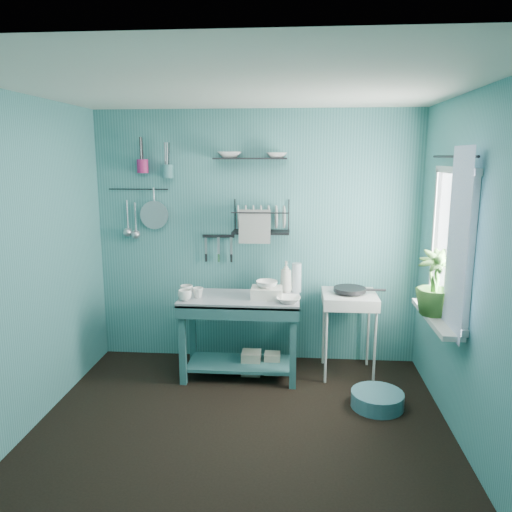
# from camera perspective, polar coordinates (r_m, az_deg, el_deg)

# --- Properties ---
(floor) EXTENTS (3.20, 3.20, 0.00)m
(floor) POSITION_cam_1_polar(r_m,az_deg,el_deg) (3.98, -1.84, -19.69)
(floor) COLOR black
(floor) RESTS_ON ground
(ceiling) EXTENTS (3.20, 3.20, 0.00)m
(ceiling) POSITION_cam_1_polar(r_m,az_deg,el_deg) (3.44, -2.11, 18.79)
(ceiling) COLOR silver
(ceiling) RESTS_ON ground
(wall_back) EXTENTS (3.20, 0.00, 3.20)m
(wall_back) POSITION_cam_1_polar(r_m,az_deg,el_deg) (4.97, 0.04, 2.04)
(wall_back) COLOR teal
(wall_back) RESTS_ON ground
(wall_front) EXTENTS (3.20, 0.00, 3.20)m
(wall_front) POSITION_cam_1_polar(r_m,az_deg,el_deg) (2.09, -6.83, -11.27)
(wall_front) COLOR teal
(wall_front) RESTS_ON ground
(wall_left) EXTENTS (0.00, 3.00, 3.00)m
(wall_left) POSITION_cam_1_polar(r_m,az_deg,el_deg) (4.02, -25.26, -1.29)
(wall_left) COLOR teal
(wall_left) RESTS_ON ground
(wall_right) EXTENTS (0.00, 3.00, 3.00)m
(wall_right) POSITION_cam_1_polar(r_m,az_deg,el_deg) (3.68, 23.61, -2.21)
(wall_right) COLOR teal
(wall_right) RESTS_ON ground
(work_counter) EXTENTS (1.18, 0.75, 0.78)m
(work_counter) POSITION_cam_1_polar(r_m,az_deg,el_deg) (4.75, -1.82, -9.19)
(work_counter) COLOR #2F6364
(work_counter) RESTS_ON floor
(mug_left) EXTENTS (0.12, 0.12, 0.10)m
(mug_left) POSITION_cam_1_polar(r_m,az_deg,el_deg) (4.54, -8.14, -4.46)
(mug_left) COLOR white
(mug_left) RESTS_ON work_counter
(mug_mid) EXTENTS (0.14, 0.14, 0.09)m
(mug_mid) POSITION_cam_1_polar(r_m,az_deg,el_deg) (4.62, -6.65, -4.19)
(mug_mid) COLOR white
(mug_mid) RESTS_ON work_counter
(mug_right) EXTENTS (0.17, 0.17, 0.10)m
(mug_right) POSITION_cam_1_polar(r_m,az_deg,el_deg) (4.70, -7.94, -3.92)
(mug_right) COLOR white
(mug_right) RESTS_ON work_counter
(wash_tub) EXTENTS (0.28, 0.22, 0.10)m
(wash_tub) POSITION_cam_1_polar(r_m,az_deg,el_deg) (4.57, 1.24, -4.21)
(wash_tub) COLOR silver
(wash_tub) RESTS_ON work_counter
(tub_bowl) EXTENTS (0.20, 0.19, 0.06)m
(tub_bowl) POSITION_cam_1_polar(r_m,az_deg,el_deg) (4.55, 1.24, -3.24)
(tub_bowl) COLOR white
(tub_bowl) RESTS_ON wash_tub
(soap_bottle) EXTENTS (0.11, 0.12, 0.30)m
(soap_bottle) POSITION_cam_1_polar(r_m,az_deg,el_deg) (4.75, 3.45, -2.39)
(soap_bottle) COLOR silver
(soap_bottle) RESTS_ON work_counter
(water_bottle) EXTENTS (0.09, 0.09, 0.28)m
(water_bottle) POSITION_cam_1_polar(r_m,az_deg,el_deg) (4.77, 4.66, -2.46)
(water_bottle) COLOR silver
(water_bottle) RESTS_ON work_counter
(counter_bowl) EXTENTS (0.22, 0.22, 0.05)m
(counter_bowl) POSITION_cam_1_polar(r_m,az_deg,el_deg) (4.45, 3.71, -5.00)
(counter_bowl) COLOR white
(counter_bowl) RESTS_ON work_counter
(hotplate_stand) EXTENTS (0.56, 0.56, 0.80)m
(hotplate_stand) POSITION_cam_1_polar(r_m,az_deg,el_deg) (4.86, 10.48, -8.75)
(hotplate_stand) COLOR silver
(hotplate_stand) RESTS_ON floor
(frying_pan) EXTENTS (0.30, 0.30, 0.03)m
(frying_pan) POSITION_cam_1_polar(r_m,az_deg,el_deg) (4.73, 10.66, -3.77)
(frying_pan) COLOR black
(frying_pan) RESTS_ON hotplate_stand
(knife_strip) EXTENTS (0.32, 0.03, 0.03)m
(knife_strip) POSITION_cam_1_polar(r_m,az_deg,el_deg) (4.98, -4.31, 2.28)
(knife_strip) COLOR black
(knife_strip) RESTS_ON wall_back
(dish_rack) EXTENTS (0.56, 0.26, 0.32)m
(dish_rack) POSITION_cam_1_polar(r_m,az_deg,el_deg) (4.81, 0.57, 4.52)
(dish_rack) COLOR black
(dish_rack) RESTS_ON wall_back
(upper_shelf) EXTENTS (0.71, 0.21, 0.01)m
(upper_shelf) POSITION_cam_1_polar(r_m,az_deg,el_deg) (4.81, -0.68, 11.08)
(upper_shelf) COLOR black
(upper_shelf) RESTS_ON wall_back
(shelf_bowl_left) EXTENTS (0.26, 0.26, 0.06)m
(shelf_bowl_left) POSITION_cam_1_polar(r_m,az_deg,el_deg) (4.84, -3.06, 11.35)
(shelf_bowl_left) COLOR white
(shelf_bowl_left) RESTS_ON upper_shelf
(shelf_bowl_right) EXTENTS (0.20, 0.20, 0.05)m
(shelf_bowl_right) POSITION_cam_1_polar(r_m,az_deg,el_deg) (4.80, 2.37, 11.76)
(shelf_bowl_right) COLOR white
(shelf_bowl_right) RESTS_ON upper_shelf
(utensil_cup_magenta) EXTENTS (0.11, 0.11, 0.13)m
(utensil_cup_magenta) POSITION_cam_1_polar(r_m,az_deg,el_deg) (5.04, -12.84, 9.98)
(utensil_cup_magenta) COLOR #AF205F
(utensil_cup_magenta) RESTS_ON wall_back
(utensil_cup_teal) EXTENTS (0.11, 0.11, 0.13)m
(utensil_cup_teal) POSITION_cam_1_polar(r_m,az_deg,el_deg) (4.98, -10.08, 9.51)
(utensil_cup_teal) COLOR teal
(utensil_cup_teal) RESTS_ON wall_back
(colander) EXTENTS (0.28, 0.03, 0.28)m
(colander) POSITION_cam_1_polar(r_m,az_deg,el_deg) (5.08, -11.55, 4.61)
(colander) COLOR #B0B1B8
(colander) RESTS_ON wall_back
(ladle_outer) EXTENTS (0.01, 0.01, 0.30)m
(ladle_outer) POSITION_cam_1_polar(r_m,az_deg,el_deg) (5.17, -14.49, 4.54)
(ladle_outer) COLOR #B0B1B8
(ladle_outer) RESTS_ON wall_back
(ladle_inner) EXTENTS (0.01, 0.01, 0.30)m
(ladle_inner) POSITION_cam_1_polar(r_m,az_deg,el_deg) (5.15, -13.62, 4.32)
(ladle_inner) COLOR #B0B1B8
(ladle_inner) RESTS_ON wall_back
(hook_rail) EXTENTS (0.60, 0.01, 0.01)m
(hook_rail) POSITION_cam_1_polar(r_m,az_deg,el_deg) (5.12, -13.30, 7.44)
(hook_rail) COLOR black
(hook_rail) RESTS_ON wall_back
(window_glass) EXTENTS (0.00, 1.10, 1.10)m
(window_glass) POSITION_cam_1_polar(r_m,az_deg,el_deg) (4.07, 21.57, 1.31)
(window_glass) COLOR white
(window_glass) RESTS_ON wall_right
(windowsill) EXTENTS (0.16, 0.95, 0.04)m
(windowsill) POSITION_cam_1_polar(r_m,az_deg,el_deg) (4.18, 19.87, -6.64)
(windowsill) COLOR silver
(windowsill) RESTS_ON wall_right
(curtain) EXTENTS (0.00, 1.35, 1.35)m
(curtain) POSITION_cam_1_polar(r_m,az_deg,el_deg) (3.76, 21.97, 1.29)
(curtain) COLOR white
(curtain) RESTS_ON wall_right
(curtain_rod) EXTENTS (0.02, 1.05, 0.02)m
(curtain_rod) POSITION_cam_1_polar(r_m,az_deg,el_deg) (4.01, 21.63, 10.52)
(curtain_rod) COLOR black
(curtain_rod) RESTS_ON wall_right
(potted_plant) EXTENTS (0.34, 0.34, 0.51)m
(potted_plant) POSITION_cam_1_polar(r_m,az_deg,el_deg) (4.12, 19.77, -2.91)
(potted_plant) COLOR #39692A
(potted_plant) RESTS_ON windowsill
(storage_tin_large) EXTENTS (0.18, 0.18, 0.22)m
(storage_tin_large) POSITION_cam_1_polar(r_m,az_deg,el_deg) (4.89, -0.54, -12.08)
(storage_tin_large) COLOR tan
(storage_tin_large) RESTS_ON floor
(storage_tin_small) EXTENTS (0.15, 0.15, 0.20)m
(storage_tin_small) POSITION_cam_1_polar(r_m,az_deg,el_deg) (4.91, 1.87, -12.12)
(storage_tin_small) COLOR tan
(storage_tin_small) RESTS_ON floor
(floor_basin) EXTENTS (0.44, 0.44, 0.13)m
(floor_basin) POSITION_cam_1_polar(r_m,az_deg,el_deg) (4.43, 13.69, -15.66)
(floor_basin) COLOR #417481
(floor_basin) RESTS_ON floor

